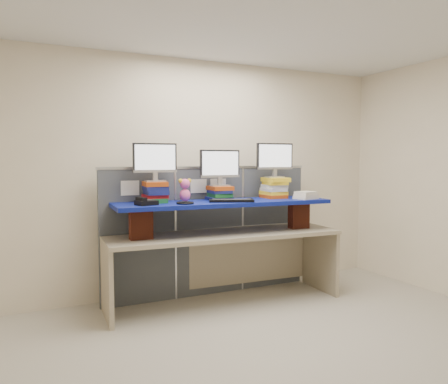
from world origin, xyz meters
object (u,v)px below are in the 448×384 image
monitor_left (155,160)px  monitor_right (275,158)px  monitor_center (220,166)px  desk_phone (146,202)px  desk (224,247)px  blue_board (224,203)px  keyboard (231,201)px

monitor_left → monitor_right: (1.44, -0.07, 0.02)m
monitor_center → desk_phone: monitor_center is taller
monitor_center → desk_phone: bearing=-166.0°
monitor_center → desk: bearing=-89.6°
blue_board → monitor_right: monitor_right is taller
monitor_left → monitor_center: bearing=-0.0°
blue_board → desk_phone: size_ratio=10.82×
blue_board → desk_phone: (-0.90, -0.06, 0.05)m
desk → keyboard: (0.03, -0.13, 0.53)m
monitor_right → monitor_center: bearing=-180.0°
desk → monitor_right: bearing=9.6°
keyboard → desk_phone: 0.93m
blue_board → monitor_left: 0.89m
monitor_right → keyboard: (-0.68, -0.22, -0.46)m
monitor_left → keyboard: 0.93m
blue_board → keyboard: 0.14m
monitor_center → keyboard: monitor_center is taller
desk → blue_board: 0.49m
desk → desk_phone: (-0.90, -0.06, 0.54)m
monitor_right → desk_phone: bearing=-172.1°
blue_board → monitor_center: monitor_center is taller
desk → keyboard: 0.55m
desk_phone → keyboard: bearing=-17.4°
desk → monitor_center: bearing=90.4°
monitor_center → desk_phone: size_ratio=2.11×
desk → desk_phone: bearing=-173.3°
desk → desk_phone: 1.06m
desk → keyboard: bearing=-75.8°
keyboard → monitor_right: bearing=40.2°
blue_board → keyboard: size_ratio=4.75×
monitor_left → monitor_right: 1.45m
blue_board → monitor_center: 0.43m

